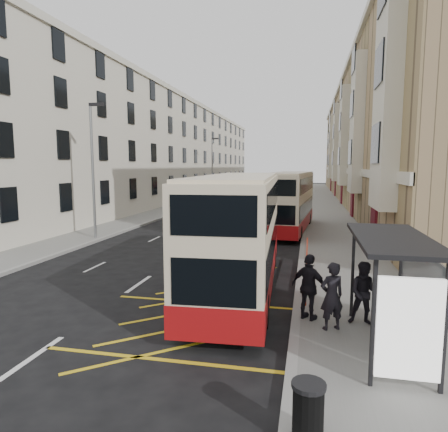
% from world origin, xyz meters
% --- Properties ---
extents(ground, '(200.00, 200.00, 0.00)m').
position_xyz_m(ground, '(0.00, 0.00, 0.00)').
color(ground, black).
rests_on(ground, ground).
extents(pavement_right, '(4.00, 120.00, 0.15)m').
position_xyz_m(pavement_right, '(8.00, 30.00, 0.07)').
color(pavement_right, slate).
rests_on(pavement_right, ground).
extents(pavement_left, '(3.00, 120.00, 0.15)m').
position_xyz_m(pavement_left, '(-7.50, 30.00, 0.07)').
color(pavement_left, slate).
rests_on(pavement_left, ground).
extents(kerb_right, '(0.25, 120.00, 0.15)m').
position_xyz_m(kerb_right, '(6.00, 30.00, 0.07)').
color(kerb_right, gray).
rests_on(kerb_right, ground).
extents(kerb_left, '(0.25, 120.00, 0.15)m').
position_xyz_m(kerb_left, '(-6.00, 30.00, 0.07)').
color(kerb_left, gray).
rests_on(kerb_left, ground).
extents(road_markings, '(10.00, 110.00, 0.01)m').
position_xyz_m(road_markings, '(0.00, 45.00, 0.01)').
color(road_markings, silver).
rests_on(road_markings, ground).
extents(terrace_right, '(10.75, 79.00, 15.25)m').
position_xyz_m(terrace_right, '(14.88, 45.38, 7.52)').
color(terrace_right, '#9D805B').
rests_on(terrace_right, ground).
extents(terrace_left, '(9.18, 79.00, 13.25)m').
position_xyz_m(terrace_left, '(-13.43, 45.50, 6.52)').
color(terrace_left, beige).
rests_on(terrace_left, ground).
extents(bus_shelter, '(1.65, 4.25, 2.70)m').
position_xyz_m(bus_shelter, '(8.34, -0.39, 2.14)').
color(bus_shelter, black).
rests_on(bus_shelter, pavement_right).
extents(guard_railing, '(0.06, 6.56, 1.01)m').
position_xyz_m(guard_railing, '(6.25, 5.75, 0.86)').
color(guard_railing, '#B52408').
rests_on(guard_railing, pavement_right).
extents(street_lamp_near, '(0.93, 0.18, 8.00)m').
position_xyz_m(street_lamp_near, '(-6.35, 12.00, 4.64)').
color(street_lamp_near, gray).
rests_on(street_lamp_near, pavement_left).
extents(street_lamp_far, '(0.93, 0.18, 8.00)m').
position_xyz_m(street_lamp_far, '(-6.35, 42.00, 4.64)').
color(street_lamp_far, gray).
rests_on(street_lamp_far, pavement_left).
extents(double_decker_front, '(2.95, 10.55, 4.16)m').
position_xyz_m(double_decker_front, '(3.88, 4.12, 2.12)').
color(double_decker_front, beige).
rests_on(double_decker_front, ground).
extents(double_decker_rear, '(3.14, 10.33, 4.06)m').
position_xyz_m(double_decker_rear, '(5.00, 17.63, 2.07)').
color(double_decker_rear, beige).
rests_on(double_decker_rear, ground).
extents(litter_bin, '(0.56, 0.56, 0.92)m').
position_xyz_m(litter_bin, '(6.35, -3.71, 0.63)').
color(litter_bin, black).
rests_on(litter_bin, pavement_right).
extents(pedestrian_near, '(0.79, 0.68, 1.83)m').
position_xyz_m(pedestrian_near, '(6.93, 0.78, 1.06)').
color(pedestrian_near, black).
rests_on(pedestrian_near, pavement_right).
extents(pedestrian_mid, '(0.89, 0.72, 1.75)m').
position_xyz_m(pedestrian_mid, '(7.84, 1.33, 1.02)').
color(pedestrian_mid, black).
rests_on(pedestrian_mid, pavement_right).
extents(pedestrian_far, '(1.19, 0.94, 1.88)m').
position_xyz_m(pedestrian_far, '(6.35, 1.37, 1.09)').
color(pedestrian_far, black).
rests_on(pedestrian_far, pavement_right).
extents(white_van, '(3.65, 5.96, 1.54)m').
position_xyz_m(white_van, '(-5.20, 37.07, 0.77)').
color(white_van, silver).
rests_on(white_van, ground).
extents(car_silver, '(1.90, 4.71, 1.61)m').
position_xyz_m(car_silver, '(-5.20, 57.21, 0.80)').
color(car_silver, '#AAADB2').
rests_on(car_silver, ground).
extents(car_dark, '(1.66, 4.33, 1.41)m').
position_xyz_m(car_dark, '(-3.20, 65.77, 0.70)').
color(car_dark, black).
rests_on(car_dark, ground).
extents(car_red, '(3.13, 5.38, 1.46)m').
position_xyz_m(car_red, '(4.84, 65.24, 0.73)').
color(car_red, maroon).
rests_on(car_red, ground).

